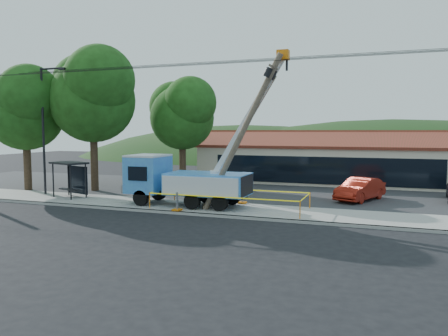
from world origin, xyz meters
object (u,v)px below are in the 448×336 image
at_px(car_silver, 228,191).
at_px(car_red, 360,202).
at_px(utility_truck, 184,179).
at_px(bus_shelter, 71,171).
at_px(leaning_pole, 245,126).

distance_m(car_silver, car_red, 9.92).
xyz_separation_m(car_silver, car_red, (9.76, -1.76, 0.00)).
bearing_deg(utility_truck, bus_shelter, 177.77).
distance_m(bus_shelter, car_red, 19.36).
relative_size(utility_truck, bus_shelter, 3.52).
relative_size(bus_shelter, car_silver, 0.71).
relative_size(leaning_pole, bus_shelter, 3.07).
height_order(utility_truck, leaning_pole, utility_truck).
bearing_deg(bus_shelter, car_red, 35.29).
height_order(car_silver, car_red, car_red).
relative_size(utility_truck, leaning_pole, 1.15).
relative_size(bus_shelter, car_red, 0.63).
xyz_separation_m(leaning_pole, car_silver, (-3.93, 8.37, -4.88)).
xyz_separation_m(utility_truck, leaning_pole, (4.10, -0.77, 3.12)).
bearing_deg(car_silver, utility_truck, -120.65).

